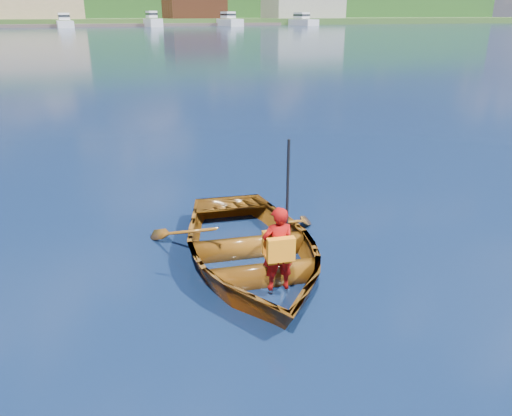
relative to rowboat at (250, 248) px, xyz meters
name	(u,v)px	position (x,y,z in m)	size (l,w,h in m)	color
ground	(228,261)	(-0.27, 0.20, -0.25)	(600.00, 600.00, 0.00)	#0E1D42
rowboat	(250,248)	(0.00, 0.00, 0.00)	(3.31, 4.25, 0.80)	brown
child_paddler	(278,248)	(0.02, -0.91, 0.41)	(0.44, 0.38, 1.88)	#A20C0A
dock	(82,25)	(7.85, 148.20, 0.15)	(159.92, 14.37, 0.80)	#52443E
marina_yachts	(117,22)	(16.94, 143.52, 1.15)	(146.29, 13.99, 4.42)	silver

